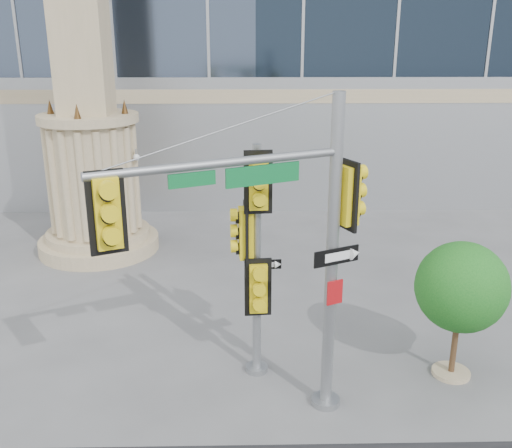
{
  "coord_description": "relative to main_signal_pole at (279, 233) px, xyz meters",
  "views": [
    {
      "loc": [
        -0.52,
        -11.33,
        7.7
      ],
      "look_at": [
        -0.23,
        2.0,
        3.29
      ],
      "focal_mm": 40.0,
      "sensor_mm": 36.0,
      "label": 1
    }
  ],
  "objects": [
    {
      "name": "main_signal_pole",
      "position": [
        0.0,
        0.0,
        0.0
      ],
      "size": [
        4.88,
        2.6,
        6.74
      ],
      "rotation": [
        0.0,
        0.0,
        0.43
      ],
      "color": "slate",
      "rests_on": "ground"
    },
    {
      "name": "monument",
      "position": [
        -6.14,
        10.2,
        1.34
      ],
      "size": [
        4.4,
        4.4,
        16.6
      ],
      "color": "tan",
      "rests_on": "ground"
    },
    {
      "name": "secondary_signal_pole",
      "position": [
        -0.43,
        1.71,
        -0.93
      ],
      "size": [
        0.98,
        0.72,
        5.52
      ],
      "rotation": [
        0.0,
        0.0,
        0.09
      ],
      "color": "slate",
      "rests_on": "ground"
    },
    {
      "name": "street_tree",
      "position": [
        4.3,
        1.6,
        -1.98
      ],
      "size": [
        2.14,
        2.09,
        3.33
      ],
      "color": "tan",
      "rests_on": "ground"
    },
    {
      "name": "ground",
      "position": [
        -0.14,
        1.2,
        -4.18
      ],
      "size": [
        120.0,
        120.0,
        0.0
      ],
      "primitive_type": "plane",
      "color": "#545456",
      "rests_on": "ground"
    }
  ]
}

